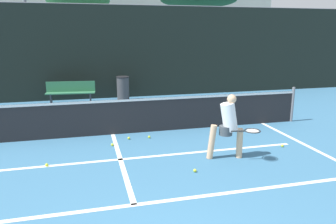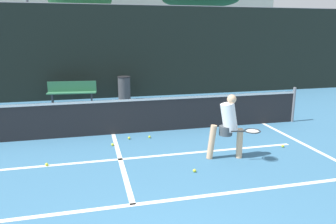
% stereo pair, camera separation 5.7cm
% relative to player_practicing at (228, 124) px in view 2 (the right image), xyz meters
% --- Properties ---
extents(court_baseline_near, '(11.00, 0.10, 0.01)m').
position_rel_player_practicing_xyz_m(court_baseline_near, '(-2.29, -1.51, -0.76)').
color(court_baseline_near, white).
rests_on(court_baseline_near, ground).
extents(court_service_line, '(8.25, 0.10, 0.01)m').
position_rel_player_practicing_xyz_m(court_service_line, '(-2.29, 0.48, -0.76)').
color(court_service_line, white).
rests_on(court_service_line, ground).
extents(court_center_mark, '(0.10, 3.86, 0.01)m').
position_rel_player_practicing_xyz_m(court_center_mark, '(-2.29, 0.42, -0.76)').
color(court_center_mark, white).
rests_on(court_center_mark, ground).
extents(court_sideline_right, '(0.10, 4.86, 0.01)m').
position_rel_player_practicing_xyz_m(court_sideline_right, '(2.22, 0.42, -0.76)').
color(court_sideline_right, white).
rests_on(court_sideline_right, ground).
extents(net, '(11.09, 0.09, 1.07)m').
position_rel_player_practicing_xyz_m(net, '(-2.29, 2.35, -0.25)').
color(net, slate).
rests_on(net, ground).
extents(fence_back, '(24.00, 0.06, 3.80)m').
position_rel_player_practicing_xyz_m(fence_back, '(-2.29, 7.57, 1.13)').
color(fence_back, black).
rests_on(fence_back, ground).
extents(player_practicing, '(1.08, 0.66, 1.42)m').
position_rel_player_practicing_xyz_m(player_practicing, '(0.00, 0.00, 0.00)').
color(player_practicing, '#DBAD84').
rests_on(player_practicing, ground).
extents(tennis_ball_scattered_0, '(0.07, 0.07, 0.07)m').
position_rel_player_practicing_xyz_m(tennis_ball_scattered_0, '(-1.39, 1.78, -0.73)').
color(tennis_ball_scattered_0, '#D1E033').
rests_on(tennis_ball_scattered_0, ground).
extents(tennis_ball_scattered_2, '(0.07, 0.07, 0.07)m').
position_rel_player_practicing_xyz_m(tennis_ball_scattered_2, '(-2.38, 1.41, -0.73)').
color(tennis_ball_scattered_2, '#D1E033').
rests_on(tennis_ball_scattered_2, ground).
extents(tennis_ball_scattered_5, '(0.07, 0.07, 0.07)m').
position_rel_player_practicing_xyz_m(tennis_ball_scattered_5, '(-1.92, 1.82, -0.73)').
color(tennis_ball_scattered_5, '#D1E033').
rests_on(tennis_ball_scattered_5, ground).
extents(tennis_ball_scattered_7, '(0.07, 0.07, 0.07)m').
position_rel_player_practicing_xyz_m(tennis_ball_scattered_7, '(-3.80, 0.48, -0.73)').
color(tennis_ball_scattered_7, '#D1E033').
rests_on(tennis_ball_scattered_7, ground).
extents(tennis_ball_scattered_8, '(0.07, 0.07, 0.07)m').
position_rel_player_practicing_xyz_m(tennis_ball_scattered_8, '(-0.93, -0.55, -0.73)').
color(tennis_ball_scattered_8, '#D1E033').
rests_on(tennis_ball_scattered_8, ground).
extents(tennis_ball_scattered_9, '(0.07, 0.07, 0.07)m').
position_rel_player_practicing_xyz_m(tennis_ball_scattered_9, '(1.59, 0.32, -0.73)').
color(tennis_ball_scattered_9, '#D1E033').
rests_on(tennis_ball_scattered_9, ground).
extents(courtside_bench, '(1.86, 0.57, 0.86)m').
position_rel_player_practicing_xyz_m(courtside_bench, '(-3.49, 6.71, -0.29)').
color(courtside_bench, '#33724C').
rests_on(courtside_bench, ground).
extents(trash_bin, '(0.52, 0.52, 0.98)m').
position_rel_player_practicing_xyz_m(trash_bin, '(-1.46, 6.85, -0.27)').
color(trash_bin, '#3F3F42').
rests_on(trash_bin, ground).
extents(parked_car, '(1.74, 4.53, 1.48)m').
position_rel_player_practicing_xyz_m(parked_car, '(-0.20, 11.19, -0.14)').
color(parked_car, silver).
rests_on(parked_car, ground).
extents(tree_mid, '(4.73, 4.73, 5.10)m').
position_rel_player_practicing_xyz_m(tree_mid, '(4.15, 13.85, 3.84)').
color(tree_mid, brown).
rests_on(tree_mid, ground).
extents(building_far, '(36.00, 2.40, 6.40)m').
position_rel_player_practicing_xyz_m(building_far, '(-2.29, 25.92, 2.43)').
color(building_far, beige).
rests_on(building_far, ground).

